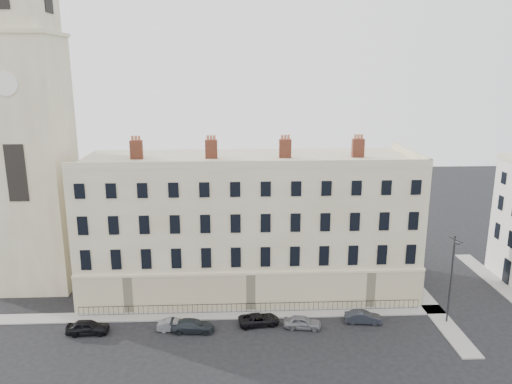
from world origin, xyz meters
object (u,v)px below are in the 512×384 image
car_a (88,327)px  car_d (259,319)px  car_b (175,325)px  car_e (302,322)px  streetlamp (451,276)px  car_f (363,317)px  car_c (193,326)px

car_a → car_d: size_ratio=0.98×
car_b → car_e: car_e is taller
car_a → streetlamp: bearing=-90.9°
car_a → car_f: car_a is taller
car_b → car_d: (8.09, 0.72, 0.00)m
car_d → streetlamp: 19.14m
car_a → car_f: 26.65m
streetlamp → car_c: bearing=163.0°
car_b → car_f: size_ratio=0.94×
car_e → streetlamp: size_ratio=0.40×
car_c → streetlamp: streetlamp is taller
car_c → streetlamp: size_ratio=0.46×
car_e → car_b: bearing=98.7°
streetlamp → car_f: bearing=158.9°
car_b → car_d: size_ratio=0.84×
car_c → car_a: bearing=92.9°
car_e → car_f: size_ratio=1.01×
car_a → car_c: (9.92, -0.10, -0.07)m
car_b → car_c: 1.71m
streetlamp → car_e: bearing=163.1°
car_e → streetlamp: (14.43, 0.30, 4.41)m
car_f → car_a: bearing=98.2°
car_e → car_f: car_e is taller
car_b → car_a: bearing=95.2°
car_d → car_e: size_ratio=1.11×
car_d → car_b: bearing=87.1°
car_d → car_f: 10.32m
car_a → car_d: (16.33, 0.90, -0.11)m
car_c → car_f: car_c is taller
car_a → car_c: size_ratio=0.95×
car_b → streetlamp: size_ratio=0.38×
car_a → car_e: size_ratio=1.09×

